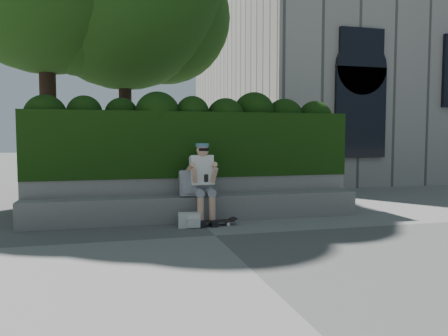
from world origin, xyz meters
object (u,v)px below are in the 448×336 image
object	(u,v)px
backpack_plaid	(188,184)
person	(203,179)
backpack_ground	(189,220)
skateboard	(211,222)

from	to	relation	value
backpack_plaid	person	bearing A→B (deg)	-17.60
backpack_ground	skateboard	bearing A→B (deg)	6.35
person	skateboard	xyz separation A→B (m)	(0.07, -0.35, -0.68)
skateboard	backpack_ground	size ratio (longest dim) A/B	2.22
person	backpack_ground	distance (m)	0.78
person	skateboard	bearing A→B (deg)	-78.35
person	backpack_ground	xyz separation A→B (m)	(-0.30, -0.34, -0.64)
backpack_plaid	skateboard	bearing A→B (deg)	-52.98
backpack_ground	person	bearing A→B (deg)	56.05
person	backpack_plaid	xyz separation A→B (m)	(-0.24, 0.08, -0.08)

